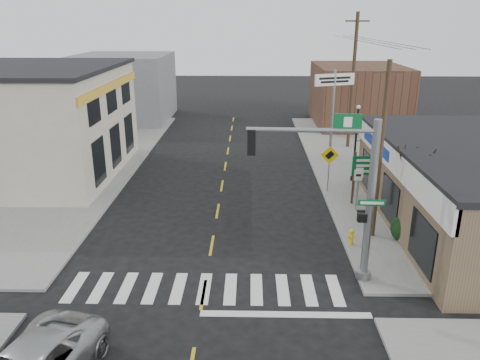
{
  "coord_description": "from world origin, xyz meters",
  "views": [
    {
      "loc": [
        1.7,
        -15.11,
        9.81
      ],
      "look_at": [
        1.27,
        5.05,
        2.8
      ],
      "focal_mm": 35.0,
      "sensor_mm": 36.0,
      "label": 1
    }
  ],
  "objects_px": {
    "fire_hydrant": "(351,236)",
    "guide_sign": "(367,171)",
    "bare_tree": "(417,155)",
    "lamp_post": "(357,137)",
    "dance_center_sign": "(334,92)",
    "utility_pole_near": "(381,150)",
    "utility_pole_far": "(353,80)",
    "traffic_signal_pole": "(351,185)"
  },
  "relations": [
    {
      "from": "lamp_post",
      "to": "dance_center_sign",
      "type": "bearing_deg",
      "value": 83.9
    },
    {
      "from": "guide_sign",
      "to": "fire_hydrant",
      "type": "xyz_separation_m",
      "value": [
        -1.73,
        -4.91,
        -1.5
      ]
    },
    {
      "from": "fire_hydrant",
      "to": "lamp_post",
      "type": "height_order",
      "value": "lamp_post"
    },
    {
      "from": "traffic_signal_pole",
      "to": "guide_sign",
      "type": "height_order",
      "value": "traffic_signal_pole"
    },
    {
      "from": "guide_sign",
      "to": "fire_hydrant",
      "type": "distance_m",
      "value": 5.42
    },
    {
      "from": "traffic_signal_pole",
      "to": "dance_center_sign",
      "type": "height_order",
      "value": "traffic_signal_pole"
    },
    {
      "from": "traffic_signal_pole",
      "to": "lamp_post",
      "type": "height_order",
      "value": "traffic_signal_pole"
    },
    {
      "from": "utility_pole_far",
      "to": "dance_center_sign",
      "type": "bearing_deg",
      "value": -112.78
    },
    {
      "from": "guide_sign",
      "to": "utility_pole_far",
      "type": "distance_m",
      "value": 12.7
    },
    {
      "from": "bare_tree",
      "to": "lamp_post",
      "type": "bearing_deg",
      "value": 95.92
    },
    {
      "from": "traffic_signal_pole",
      "to": "utility_pole_near",
      "type": "height_order",
      "value": "utility_pole_near"
    },
    {
      "from": "fire_hydrant",
      "to": "utility_pole_near",
      "type": "distance_m",
      "value": 4.04
    },
    {
      "from": "traffic_signal_pole",
      "to": "utility_pole_near",
      "type": "xyz_separation_m",
      "value": [
        2.07,
        3.85,
        0.26
      ]
    },
    {
      "from": "traffic_signal_pole",
      "to": "utility_pole_near",
      "type": "relative_size",
      "value": 0.81
    },
    {
      "from": "utility_pole_near",
      "to": "traffic_signal_pole",
      "type": "bearing_deg",
      "value": -125.87
    },
    {
      "from": "traffic_signal_pole",
      "to": "guide_sign",
      "type": "bearing_deg",
      "value": 73.9
    },
    {
      "from": "fire_hydrant",
      "to": "guide_sign",
      "type": "bearing_deg",
      "value": 70.66
    },
    {
      "from": "guide_sign",
      "to": "dance_center_sign",
      "type": "height_order",
      "value": "dance_center_sign"
    },
    {
      "from": "guide_sign",
      "to": "utility_pole_far",
      "type": "height_order",
      "value": "utility_pole_far"
    },
    {
      "from": "lamp_post",
      "to": "utility_pole_near",
      "type": "relative_size",
      "value": 0.59
    },
    {
      "from": "lamp_post",
      "to": "utility_pole_far",
      "type": "relative_size",
      "value": 0.47
    },
    {
      "from": "bare_tree",
      "to": "utility_pole_near",
      "type": "xyz_separation_m",
      "value": [
        -1.58,
        0.07,
        0.17
      ]
    },
    {
      "from": "dance_center_sign",
      "to": "utility_pole_far",
      "type": "xyz_separation_m",
      "value": [
        2.0,
        3.52,
        0.37
      ]
    },
    {
      "from": "traffic_signal_pole",
      "to": "lamp_post",
      "type": "xyz_separation_m",
      "value": [
        2.82,
        11.73,
        -1.11
      ]
    },
    {
      "from": "fire_hydrant",
      "to": "lamp_post",
      "type": "relative_size",
      "value": 0.15
    },
    {
      "from": "lamp_post",
      "to": "bare_tree",
      "type": "height_order",
      "value": "bare_tree"
    },
    {
      "from": "guide_sign",
      "to": "bare_tree",
      "type": "height_order",
      "value": "bare_tree"
    },
    {
      "from": "dance_center_sign",
      "to": "bare_tree",
      "type": "height_order",
      "value": "dance_center_sign"
    },
    {
      "from": "fire_hydrant",
      "to": "traffic_signal_pole",
      "type": "bearing_deg",
      "value": -106.81
    },
    {
      "from": "guide_sign",
      "to": "bare_tree",
      "type": "distance_m",
      "value": 4.65
    },
    {
      "from": "guide_sign",
      "to": "lamp_post",
      "type": "bearing_deg",
      "value": 84.07
    },
    {
      "from": "lamp_post",
      "to": "utility_pole_near",
      "type": "xyz_separation_m",
      "value": [
        -0.75,
        -7.88,
        1.37
      ]
    },
    {
      "from": "utility_pole_far",
      "to": "fire_hydrant",
      "type": "bearing_deg",
      "value": -93.79
    },
    {
      "from": "utility_pole_near",
      "to": "utility_pole_far",
      "type": "height_order",
      "value": "utility_pole_far"
    },
    {
      "from": "traffic_signal_pole",
      "to": "utility_pole_near",
      "type": "bearing_deg",
      "value": 64.02
    },
    {
      "from": "traffic_signal_pole",
      "to": "fire_hydrant",
      "type": "xyz_separation_m",
      "value": [
        0.87,
        2.89,
        -3.48
      ]
    },
    {
      "from": "lamp_post",
      "to": "dance_center_sign",
      "type": "distance_m",
      "value": 5.21
    },
    {
      "from": "guide_sign",
      "to": "utility_pole_near",
      "type": "height_order",
      "value": "utility_pole_near"
    },
    {
      "from": "guide_sign",
      "to": "utility_pole_far",
      "type": "bearing_deg",
      "value": 80.45
    },
    {
      "from": "fire_hydrant",
      "to": "utility_pole_far",
      "type": "relative_size",
      "value": 0.07
    },
    {
      "from": "utility_pole_near",
      "to": "utility_pole_far",
      "type": "distance_m",
      "value": 16.29
    },
    {
      "from": "lamp_post",
      "to": "bare_tree",
      "type": "xyz_separation_m",
      "value": [
        0.83,
        -7.95,
        1.2
      ]
    }
  ]
}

